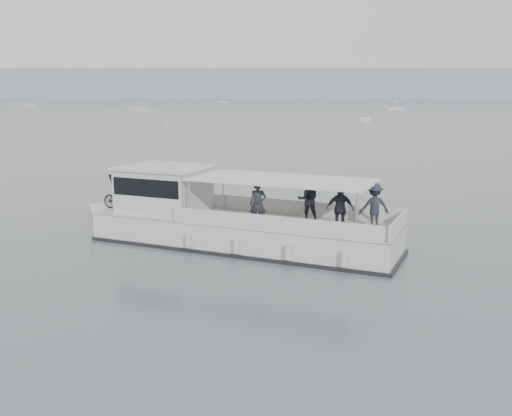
{
  "coord_description": "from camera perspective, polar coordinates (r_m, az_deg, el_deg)",
  "views": [
    {
      "loc": [
        -3.17,
        -25.99,
        6.18
      ],
      "look_at": [
        -3.63,
        -3.49,
        1.6
      ],
      "focal_mm": 40.0,
      "sensor_mm": 36.0,
      "label": 1
    }
  ],
  "objects": [
    {
      "name": "ground",
      "position": [
        26.9,
        7.91,
        -1.89
      ],
      "size": [
        1400.0,
        1400.0,
        0.0
      ],
      "primitive_type": "plane",
      "color": "slate",
      "rests_on": "ground"
    },
    {
      "name": "headland",
      "position": [
        586.05,
        1.52,
        12.26
      ],
      "size": [
        1400.0,
        90.0,
        28.0
      ],
      "primitive_type": "cube",
      "color": "#939EA8",
      "rests_on": "ground"
    },
    {
      "name": "tour_boat",
      "position": [
        23.65,
        -3.97,
        -1.23
      ],
      "size": [
        13.81,
        8.01,
        5.96
      ],
      "rotation": [
        0.0,
        0.0,
        -0.39
      ],
      "color": "silver",
      "rests_on": "ground"
    },
    {
      "name": "moored_fleet",
      "position": [
        233.36,
        -5.03,
        10.03
      ],
      "size": [
        432.0,
        359.99,
        10.98
      ],
      "color": "silver",
      "rests_on": "ground"
    }
  ]
}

